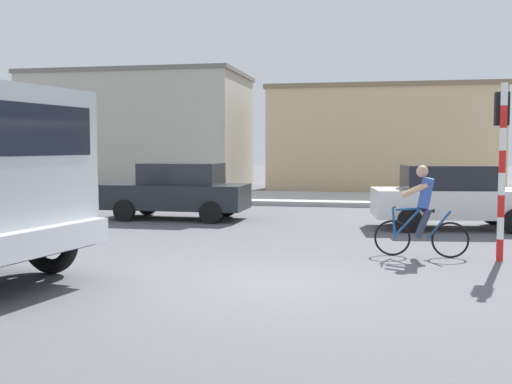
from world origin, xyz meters
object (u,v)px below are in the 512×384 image
(car_far_side, at_px, (178,191))
(cyclist, at_px, (422,211))
(car_red_near, at_px, (452,196))
(traffic_light_pole, at_px, (502,147))

(car_far_side, bearing_deg, cyclist, -37.46)
(car_red_near, distance_m, car_far_side, 7.47)
(cyclist, bearing_deg, car_red_near, 76.45)
(cyclist, xyz_separation_m, traffic_light_pole, (1.36, -0.08, 1.20))
(cyclist, xyz_separation_m, car_far_side, (-6.41, 4.91, -0.05))
(cyclist, height_order, traffic_light_pole, traffic_light_pole)
(car_red_near, bearing_deg, traffic_light_pole, -85.76)
(car_red_near, height_order, car_far_side, same)
(traffic_light_pole, bearing_deg, car_far_side, 147.29)
(traffic_light_pole, relative_size, car_far_side, 0.80)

